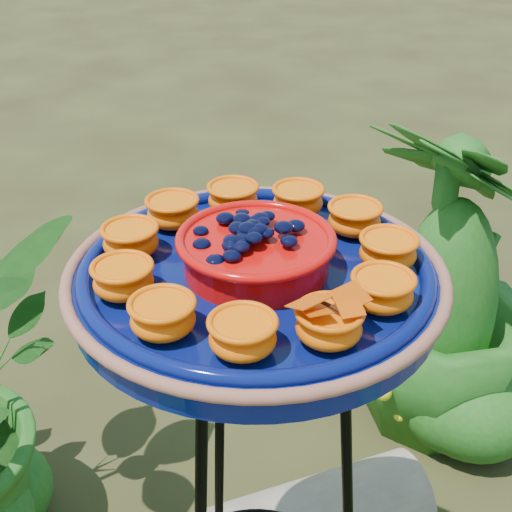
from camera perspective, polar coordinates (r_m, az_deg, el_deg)
name	(u,v)px	position (r m, az deg, el deg)	size (l,w,h in m)	color
tripod_stand	(256,492)	(1.26, 0.01, -18.34)	(0.44, 0.44, 0.99)	black
feeder_dish	(256,271)	(0.97, 0.01, -1.22)	(0.61, 0.61, 0.12)	#071052
shrub_back_right	(448,282)	(2.06, 15.11, -2.06)	(0.54, 0.54, 0.96)	#1A5316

